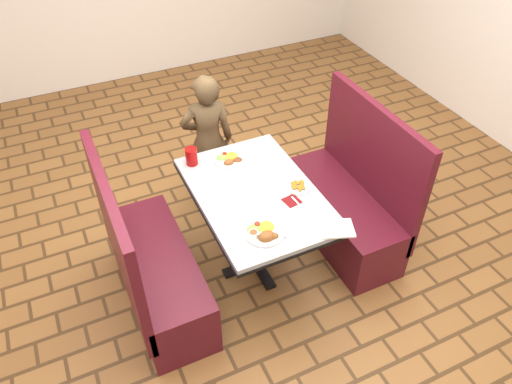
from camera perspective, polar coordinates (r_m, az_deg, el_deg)
room at (r=2.83m, az=0.00°, el=18.15°), size 7.00×7.04×2.82m
dining_table at (r=3.51m, az=0.00°, el=-1.19°), size 0.81×1.21×0.75m
booth_bench_left at (r=3.58m, az=-11.79°, el=-8.67°), size 0.47×1.20×1.17m
booth_bench_right at (r=4.04m, az=10.30°, el=-1.40°), size 0.47×1.20×1.17m
diner_person at (r=4.21m, az=-5.52°, el=5.84°), size 0.49×0.37×1.21m
near_dinner_plate at (r=3.13m, az=0.92°, el=-4.44°), size 0.26×0.26×0.08m
far_dinner_plate at (r=3.72m, az=-3.03°, el=3.91°), size 0.24×0.24×0.06m
plantain_plate at (r=3.49m, az=4.86°, el=0.67°), size 0.18×0.18×0.03m
maroon_napkin at (r=3.38m, az=4.11°, el=-1.01°), size 0.12×0.12×0.00m
spoon_utensil at (r=3.37m, az=4.75°, el=-1.25°), size 0.02×0.14×0.00m
red_tumbler at (r=3.69m, az=-7.39°, el=4.05°), size 0.09×0.09×0.13m
paper_napkin at (r=3.21m, az=9.17°, el=-4.16°), size 0.26×0.23×0.01m
knife_utensil at (r=3.17m, az=2.23°, el=-4.30°), size 0.08×0.18×0.00m
fork_utensil at (r=3.15m, az=1.50°, el=-4.64°), size 0.03×0.13×0.00m
lettuce_shreds at (r=3.50m, az=0.18°, el=0.77°), size 0.28×0.32×0.00m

